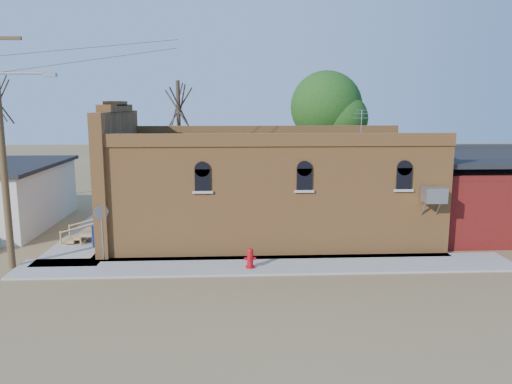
{
  "coord_description": "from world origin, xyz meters",
  "views": [
    {
      "loc": [
        0.13,
        -17.35,
        6.13
      ],
      "look_at": [
        1.18,
        3.69,
        2.4
      ],
      "focal_mm": 35.0,
      "sensor_mm": 36.0,
      "label": 1
    }
  ],
  "objects_px": {
    "fire_hydrant": "(250,258)",
    "trash_barrel": "(99,235)",
    "utility_pole": "(3,142)",
    "stop_sign": "(102,217)",
    "brick_bar": "(264,186)"
  },
  "relations": [
    {
      "from": "fire_hydrant",
      "to": "trash_barrel",
      "type": "distance_m",
      "value": 7.25
    },
    {
      "from": "fire_hydrant",
      "to": "utility_pole",
      "type": "bearing_deg",
      "value": 154.71
    },
    {
      "from": "utility_pole",
      "to": "stop_sign",
      "type": "distance_m",
      "value": 4.43
    },
    {
      "from": "utility_pole",
      "to": "stop_sign",
      "type": "relative_size",
      "value": 4.05
    },
    {
      "from": "stop_sign",
      "to": "utility_pole",
      "type": "bearing_deg",
      "value": -179.04
    },
    {
      "from": "stop_sign",
      "to": "trash_barrel",
      "type": "height_order",
      "value": "stop_sign"
    },
    {
      "from": "brick_bar",
      "to": "stop_sign",
      "type": "xyz_separation_m",
      "value": [
        -6.57,
        -3.69,
        -0.55
      ]
    },
    {
      "from": "brick_bar",
      "to": "stop_sign",
      "type": "relative_size",
      "value": 7.39
    },
    {
      "from": "stop_sign",
      "to": "fire_hydrant",
      "type": "bearing_deg",
      "value": -22.17
    },
    {
      "from": "fire_hydrant",
      "to": "stop_sign",
      "type": "xyz_separation_m",
      "value": [
        -5.73,
        1.28,
        1.33
      ]
    },
    {
      "from": "utility_pole",
      "to": "trash_barrel",
      "type": "relative_size",
      "value": 9.9
    },
    {
      "from": "trash_barrel",
      "to": "utility_pole",
      "type": "bearing_deg",
      "value": -133.35
    },
    {
      "from": "fire_hydrant",
      "to": "stop_sign",
      "type": "relative_size",
      "value": 0.34
    },
    {
      "from": "fire_hydrant",
      "to": "stop_sign",
      "type": "distance_m",
      "value": 6.02
    },
    {
      "from": "fire_hydrant",
      "to": "trash_barrel",
      "type": "relative_size",
      "value": 0.84
    }
  ]
}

